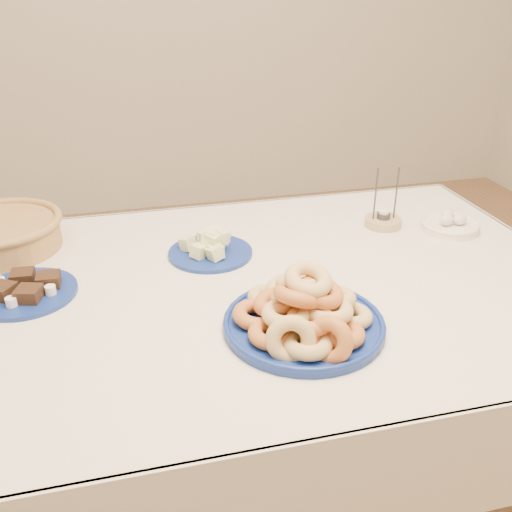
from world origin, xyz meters
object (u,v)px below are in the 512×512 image
(donut_platter, at_px, (305,314))
(dining_table, at_px, (251,318))
(egg_bowl, at_px, (450,224))
(melon_plate, at_px, (210,247))
(candle_holder, at_px, (383,221))
(brownie_plate, at_px, (25,290))

(donut_platter, bearing_deg, dining_table, 104.82)
(donut_platter, relative_size, egg_bowl, 2.43)
(melon_plate, bearing_deg, dining_table, -67.88)
(melon_plate, height_order, candle_holder, candle_holder)
(donut_platter, xyz_separation_m, brownie_plate, (-0.61, 0.31, -0.03))
(melon_plate, bearing_deg, donut_platter, -71.96)
(melon_plate, distance_m, brownie_plate, 0.48)
(dining_table, xyz_separation_m, egg_bowl, (0.66, 0.17, 0.12))
(brownie_plate, relative_size, egg_bowl, 1.61)
(dining_table, relative_size, brownie_plate, 5.53)
(dining_table, height_order, donut_platter, donut_platter)
(brownie_plate, height_order, candle_holder, candle_holder)
(brownie_plate, bearing_deg, melon_plate, 12.65)
(dining_table, bearing_deg, brownie_plate, 172.48)
(melon_plate, bearing_deg, brownie_plate, -167.35)
(melon_plate, relative_size, egg_bowl, 1.32)
(candle_holder, xyz_separation_m, egg_bowl, (0.18, -0.08, 0.00))
(candle_holder, bearing_deg, brownie_plate, -170.11)
(melon_plate, xyz_separation_m, egg_bowl, (0.73, -0.01, -0.01))
(donut_platter, distance_m, melon_plate, 0.43)
(melon_plate, height_order, brownie_plate, melon_plate)
(candle_holder, bearing_deg, dining_table, -152.36)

